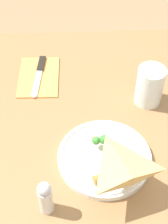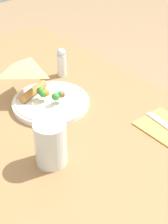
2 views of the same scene
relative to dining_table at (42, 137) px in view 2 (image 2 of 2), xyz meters
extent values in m
cube|color=olive|center=(0.00, 0.00, 0.09)|extent=(1.10, 0.72, 0.03)
cube|color=brown|center=(0.50, -0.31, -0.26)|extent=(0.06, 0.06, 0.68)
cylinder|color=white|center=(-0.01, -0.04, 0.12)|extent=(0.23, 0.23, 0.02)
torus|color=white|center=(-0.01, -0.04, 0.13)|extent=(0.21, 0.21, 0.01)
pyramid|color=#E0B266|center=(-0.01, -0.04, 0.13)|extent=(0.16, 0.15, 0.02)
cylinder|color=#B77A3D|center=(0.05, -0.01, 0.14)|extent=(0.06, 0.11, 0.02)
sphere|color=#388433|center=(0.02, -0.02, 0.15)|extent=(0.02, 0.02, 0.02)
sphere|color=red|center=(-0.04, -0.06, 0.15)|extent=(0.02, 0.02, 0.02)
sphere|color=#388433|center=(-0.03, -0.05, 0.15)|extent=(0.02, 0.02, 0.02)
sphere|color=#388433|center=(-0.04, -0.03, 0.15)|extent=(0.02, 0.02, 0.02)
sphere|color=orange|center=(0.00, -0.03, 0.15)|extent=(0.02, 0.02, 0.02)
sphere|color=#388433|center=(0.00, -0.02, 0.15)|extent=(0.02, 0.02, 0.02)
cylinder|color=white|center=(-0.21, 0.10, 0.17)|extent=(0.07, 0.07, 0.11)
cylinder|color=white|center=(-0.21, 0.10, 0.15)|extent=(0.07, 0.07, 0.09)
torus|color=white|center=(-0.21, 0.10, 0.22)|extent=(0.08, 0.08, 0.00)
cube|color=silver|center=(-0.28, -0.21, 0.11)|extent=(0.11, 0.03, 0.00)
ellipsoid|color=silver|center=(-0.23, -0.22, 0.11)|extent=(0.02, 0.02, 0.00)
cylinder|color=silver|center=(0.12, -0.17, 0.15)|extent=(0.03, 0.03, 0.07)
sphere|color=silver|center=(0.12, -0.17, 0.19)|extent=(0.03, 0.03, 0.03)
camera|label=1|loc=(0.47, -0.10, 0.80)|focal=55.00mm
camera|label=2|loc=(-0.71, 0.43, 0.68)|focal=55.00mm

